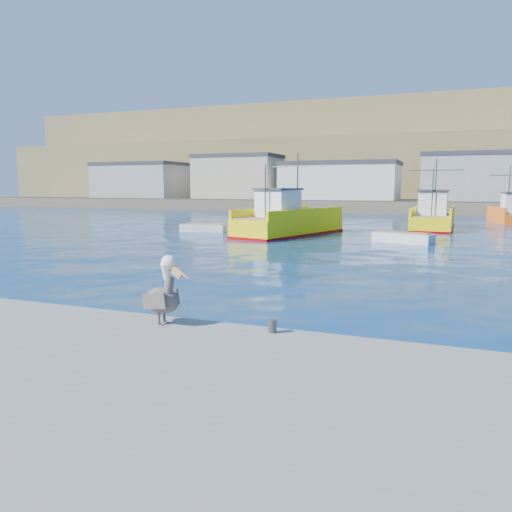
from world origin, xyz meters
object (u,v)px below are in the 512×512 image
(boat_orange, at_px, (510,213))
(skiff_left, at_px, (203,229))
(skiff_mid, at_px, (403,239))
(pelican, at_px, (163,295))
(trawler_yellow_b, at_px, (433,218))
(trawler_yellow_a, at_px, (288,222))

(boat_orange, height_order, skiff_left, boat_orange)
(skiff_left, distance_m, skiff_mid, 16.62)
(skiff_mid, distance_m, pelican, 25.19)
(boat_orange, bearing_deg, skiff_left, -140.45)
(pelican, bearing_deg, skiff_left, 115.37)
(trawler_yellow_b, height_order, skiff_left, trawler_yellow_b)
(skiff_mid, bearing_deg, trawler_yellow_a, 165.01)
(trawler_yellow_b, distance_m, skiff_mid, 12.29)
(trawler_yellow_a, distance_m, skiff_left, 7.50)
(skiff_left, distance_m, pelican, 30.29)
(skiff_mid, relative_size, pelican, 2.47)
(trawler_yellow_b, bearing_deg, skiff_mid, -97.18)
(boat_orange, xyz_separation_m, skiff_mid, (-8.80, -23.28, -0.71))
(pelican, bearing_deg, boat_orange, 75.72)
(trawler_yellow_b, bearing_deg, boat_orange, 56.78)
(skiff_mid, bearing_deg, boat_orange, 69.28)
(trawler_yellow_a, height_order, skiff_left, trawler_yellow_a)
(trawler_yellow_b, xyz_separation_m, skiff_mid, (-1.53, -12.18, -0.68))
(pelican, bearing_deg, trawler_yellow_a, 101.41)
(trawler_yellow_b, xyz_separation_m, skiff_left, (-17.98, -9.75, -0.70))
(skiff_left, bearing_deg, trawler_yellow_a, -0.16)
(trawler_yellow_a, height_order, boat_orange, trawler_yellow_a)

